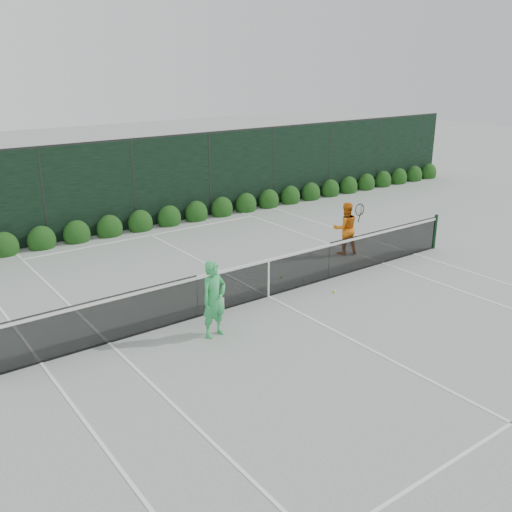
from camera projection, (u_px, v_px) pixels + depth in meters
ground at (268, 297)px, 13.97m from camera, size 80.00×80.00×0.00m
tennis_net at (268, 277)px, 13.78m from camera, size 12.90×0.10×1.07m
player_woman at (214, 299)px, 11.74m from camera, size 0.67×0.48×1.64m
player_man at (345, 228)px, 16.82m from camera, size 0.97×0.85×1.57m
court_lines at (268, 296)px, 13.97m from camera, size 11.03×23.83×0.01m
windscreen_fence at (351, 270)px, 11.41m from camera, size 32.00×21.07×3.06m
hedge_row at (140, 224)px, 19.34m from camera, size 31.66×0.65×0.94m
tennis_balls at (306, 283)px, 14.74m from camera, size 0.50×1.64×0.07m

